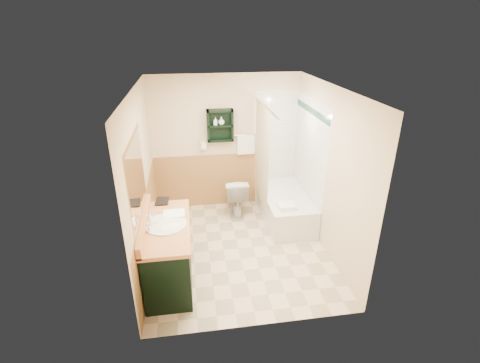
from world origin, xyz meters
name	(u,v)px	position (x,y,z in m)	size (l,w,h in m)	color
floor	(238,248)	(0.00, 0.00, 0.00)	(3.00, 3.00, 0.00)	beige
back_wall	(226,143)	(0.00, 1.52, 1.20)	(2.60, 0.04, 2.40)	#F3E1BE
left_wall	(140,183)	(-1.32, 0.00, 1.20)	(0.04, 3.00, 2.40)	#F3E1BE
right_wall	(329,171)	(1.32, 0.00, 1.20)	(0.04, 3.00, 2.40)	#F3E1BE
ceiling	(238,87)	(0.00, 0.00, 2.42)	(2.60, 3.00, 0.04)	white
wainscot_left	(149,227)	(-1.29, 0.00, 0.50)	(2.98, 2.98, 1.00)	#B18447
wainscot_back	(226,179)	(0.00, 1.49, 0.50)	(2.58, 2.58, 1.00)	#B18447
mirror_frame	(136,178)	(-1.27, -0.55, 1.50)	(1.30, 1.30, 1.00)	#955E30
mirror_glass	(137,178)	(-1.27, -0.55, 1.50)	(1.20, 1.20, 0.90)	white
tile_right	(308,162)	(1.28, 0.75, 1.05)	(1.50, 1.50, 2.10)	white
tile_back	(282,149)	(1.03, 1.48, 1.05)	(0.95, 0.95, 2.10)	white
tile_accent	(312,111)	(1.27, 0.75, 1.90)	(1.50, 1.50, 0.10)	#134224
wall_shelf	(220,126)	(-0.10, 1.41, 1.55)	(0.45, 0.15, 0.55)	black
hair_dryer	(203,145)	(-0.40, 1.43, 1.20)	(0.10, 0.24, 0.18)	white
towel_bar	(246,135)	(0.35, 1.45, 1.35)	(0.40, 0.06, 0.40)	white
curtain_rod	(265,106)	(0.53, 0.75, 2.00)	(0.03, 0.03, 1.60)	silver
shower_curtain	(262,155)	(0.53, 0.92, 1.15)	(1.05, 1.05, 1.70)	beige
vanity	(169,253)	(-0.99, -0.54, 0.42)	(0.59, 1.33, 0.84)	black
bathtub	(284,206)	(0.93, 0.77, 0.24)	(0.73, 1.50, 0.49)	silver
toilet	(235,196)	(0.11, 1.10, 0.34)	(0.39, 0.70, 0.69)	silver
counter_towel	(174,214)	(-0.90, -0.32, 0.86)	(0.27, 0.22, 0.04)	white
vanity_book	(155,194)	(-1.16, 0.10, 0.96)	(0.18, 0.02, 0.25)	black
tub_towel	(287,206)	(0.81, 0.27, 0.52)	(0.27, 0.22, 0.07)	white
soap_bottle_a	(216,123)	(-0.18, 1.40, 1.60)	(0.06, 0.13, 0.06)	silver
soap_bottle_b	(221,122)	(-0.08, 1.40, 1.62)	(0.10, 0.13, 0.10)	silver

